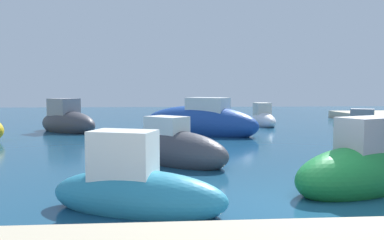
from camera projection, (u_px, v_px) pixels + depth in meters
name	position (u px, v px, depth m)	size (l,w,h in m)	color
ground	(309.00, 207.00, 7.01)	(80.00, 80.00, 0.00)	navy
moored_boat_1	(360.00, 170.00, 8.13)	(3.62, 2.60, 1.83)	#197233
moored_boat_2	(199.00, 123.00, 18.40)	(6.10, 4.92, 2.14)	#1E479E
moored_boat_4	(135.00, 190.00, 6.76)	(3.40, 2.05, 1.63)	teal
moored_boat_5	(174.00, 149.00, 11.17)	(3.63, 3.49, 1.63)	#3F3F47
moored_boat_6	(367.00, 125.00, 19.51)	(3.35, 2.56, 1.35)	#197233
moored_boat_8	(263.00, 119.00, 22.71)	(1.29, 3.14, 1.57)	white
moored_boat_9	(67.00, 122.00, 19.53)	(3.91, 3.65, 1.98)	#3F3F47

